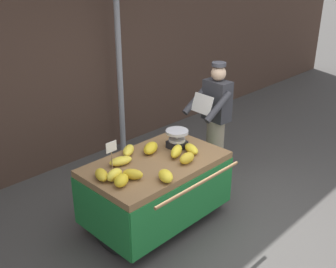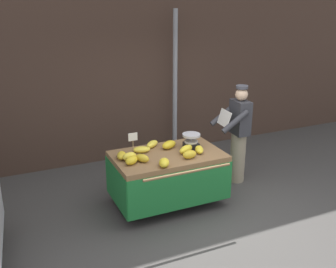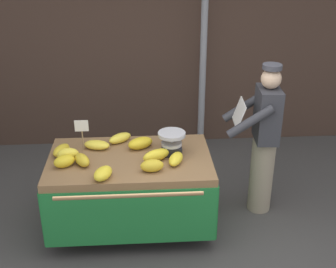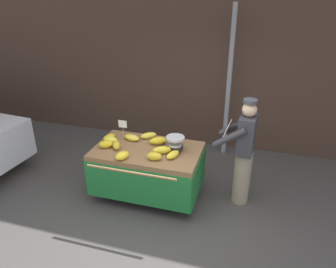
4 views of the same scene
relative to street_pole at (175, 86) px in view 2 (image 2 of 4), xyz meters
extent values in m
plane|color=#423F3D|center=(-0.47, -2.58, -1.44)|extent=(60.00, 60.00, 0.00)
cube|color=#473328|center=(-0.47, 0.41, 0.72)|extent=(16.00, 0.24, 4.33)
cylinder|color=gray|center=(0.00, 0.00, 0.00)|extent=(0.09, 0.09, 2.88)
cube|color=olive|center=(-0.98, -1.82, -0.63)|extent=(1.65, 1.00, 0.08)
cylinder|color=black|center=(-1.73, -1.82, -1.05)|extent=(0.05, 0.78, 0.78)
cylinder|color=#B7B7BC|center=(-1.76, -1.82, -1.05)|extent=(0.01, 0.14, 0.14)
cylinder|color=black|center=(-0.24, -1.82, -1.05)|extent=(0.05, 0.78, 0.78)
cylinder|color=#B7B7BC|center=(-0.21, -1.82, -1.05)|extent=(0.01, 0.14, 0.14)
cylinder|color=#4C4742|center=(-0.98, -1.41, -1.06)|extent=(0.05, 0.05, 0.77)
cube|color=#1E7233|center=(-0.98, -2.32, -0.97)|extent=(1.65, 0.02, 0.60)
cube|color=#1E7233|center=(-0.98, -1.33, -0.97)|extent=(1.65, 0.02, 0.60)
cube|color=#1E7233|center=(-1.81, -1.82, -0.97)|extent=(0.02, 1.00, 0.60)
cube|color=#1E7233|center=(-0.16, -1.82, -0.97)|extent=(0.02, 1.00, 0.60)
cylinder|color=olive|center=(-0.98, -2.50, -0.61)|extent=(1.32, 0.04, 0.04)
cube|color=black|center=(-0.55, -1.76, -0.55)|extent=(0.20, 0.20, 0.09)
cylinder|color=#B7B7BC|center=(-0.55, -1.76, -0.45)|extent=(0.02, 0.02, 0.11)
cylinder|color=#B7B7BC|center=(-0.55, -1.76, -0.37)|extent=(0.28, 0.28, 0.04)
cylinder|color=#B7B7BC|center=(-0.55, -1.76, -0.48)|extent=(0.21, 0.21, 0.03)
cylinder|color=#997A51|center=(-1.46, -1.63, -0.48)|extent=(0.01, 0.01, 0.22)
cube|color=white|center=(-1.46, -1.64, -0.31)|extent=(0.14, 0.01, 0.12)
ellipsoid|color=yellow|center=(-1.33, -1.61, -0.55)|extent=(0.30, 0.21, 0.09)
ellipsoid|color=gold|center=(-0.77, -2.12, -0.53)|extent=(0.23, 0.15, 0.12)
ellipsoid|color=gold|center=(-1.68, -1.72, -0.54)|extent=(0.21, 0.27, 0.10)
ellipsoid|color=gold|center=(-1.44, -1.95, -0.53)|extent=(0.21, 0.25, 0.11)
ellipsoid|color=gold|center=(-0.87, -1.63, -0.53)|extent=(0.31, 0.26, 0.12)
ellipsoid|color=yellow|center=(-0.53, -1.98, -0.54)|extent=(0.21, 0.28, 0.10)
ellipsoid|color=gold|center=(-1.61, -1.97, -0.53)|extent=(0.25, 0.23, 0.12)
ellipsoid|color=yellow|center=(-1.09, -1.47, -0.54)|extent=(0.29, 0.26, 0.10)
ellipsoid|color=yellow|center=(-1.59, -1.83, -0.53)|extent=(0.23, 0.15, 0.13)
ellipsoid|color=yellow|center=(-1.22, -2.23, -0.53)|extent=(0.23, 0.27, 0.11)
ellipsoid|color=yellow|center=(-0.72, -1.91, -0.53)|extent=(0.31, 0.24, 0.12)
cylinder|color=gray|center=(0.47, -1.56, -1.00)|extent=(0.26, 0.26, 0.88)
cube|color=#333338|center=(0.47, -1.56, -0.27)|extent=(0.26, 0.40, 0.58)
sphere|color=#DBB28E|center=(0.47, -1.56, 0.12)|extent=(0.21, 0.21, 0.21)
cylinder|color=#3F3F47|center=(0.47, -1.56, 0.25)|extent=(0.20, 0.20, 0.05)
cylinder|color=#333338|center=(0.24, -1.76, -0.26)|extent=(0.48, 0.12, 0.37)
cylinder|color=#333338|center=(0.27, -1.34, -0.26)|extent=(0.48, 0.12, 0.37)
cube|color=silver|center=(0.17, -1.54, -0.25)|extent=(0.12, 0.35, 0.25)
camera|label=1|loc=(-3.85, -4.85, 1.57)|focal=43.10mm
camera|label=2|loc=(-3.27, -6.87, 1.66)|focal=42.39mm
camera|label=3|loc=(-0.86, -5.85, 1.55)|focal=48.04mm
camera|label=4|loc=(0.59, -5.96, 1.76)|focal=34.55mm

